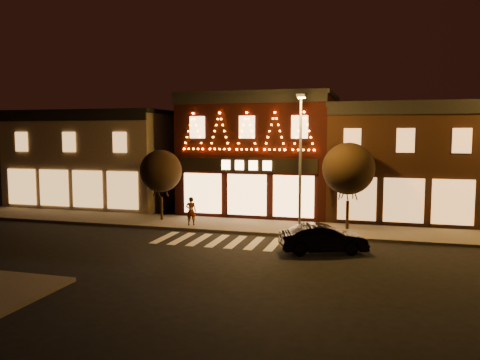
% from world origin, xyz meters
% --- Properties ---
extents(ground, '(120.00, 120.00, 0.00)m').
position_xyz_m(ground, '(0.00, 0.00, 0.00)').
color(ground, black).
rests_on(ground, ground).
extents(sidewalk_far, '(44.00, 4.00, 0.15)m').
position_xyz_m(sidewalk_far, '(2.00, 8.00, 0.07)').
color(sidewalk_far, '#47423D').
rests_on(sidewalk_far, ground).
extents(building_left, '(12.20, 8.28, 7.30)m').
position_xyz_m(building_left, '(-13.00, 13.99, 3.66)').
color(building_left, '#6C604C').
rests_on(building_left, ground).
extents(building_pulp, '(10.20, 8.34, 8.30)m').
position_xyz_m(building_pulp, '(0.00, 13.98, 4.16)').
color(building_pulp, black).
rests_on(building_pulp, ground).
extents(building_right_a, '(9.20, 8.28, 7.50)m').
position_xyz_m(building_right_a, '(9.50, 13.99, 3.76)').
color(building_right_a, '#371E13').
rests_on(building_right_a, ground).
extents(streetlamp_mid, '(0.58, 1.72, 7.51)m').
position_xyz_m(streetlamp_mid, '(3.94, 6.38, 4.56)').
color(streetlamp_mid, '#59595E').
rests_on(streetlamp_mid, sidewalk_far).
extents(tree_left, '(2.64, 2.64, 4.42)m').
position_xyz_m(tree_left, '(-5.13, 8.17, 3.24)').
color(tree_left, black).
rests_on(tree_left, sidewalk_far).
extents(tree_right, '(2.96, 2.96, 4.95)m').
position_xyz_m(tree_right, '(6.39, 8.34, 3.61)').
color(tree_right, black).
rests_on(tree_right, sidewalk_far).
extents(dark_sedan, '(4.30, 2.72, 1.34)m').
position_xyz_m(dark_sedan, '(5.58, 3.00, 0.67)').
color(dark_sedan, black).
rests_on(dark_sedan, ground).
extents(pedestrian, '(0.69, 0.53, 1.70)m').
position_xyz_m(pedestrian, '(-2.65, 6.98, 1.00)').
color(pedestrian, gray).
rests_on(pedestrian, sidewalk_far).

